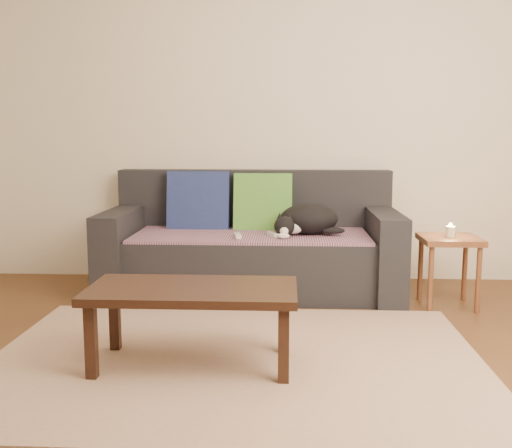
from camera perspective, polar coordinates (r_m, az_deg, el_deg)
name	(u,v)px	position (r m, az deg, el deg)	size (l,w,h in m)	color
ground	(233,373)	(2.97, -2.24, -13.97)	(4.50, 4.50, 0.00)	brown
back_wall	(255,114)	(4.75, -0.10, 10.42)	(4.50, 0.04, 2.60)	beige
sofa	(252,249)	(4.40, -0.40, -2.40)	(2.10, 0.94, 0.87)	#232328
throw_blanket	(251,235)	(4.28, -0.47, -1.04)	(1.66, 0.74, 0.02)	#42294D
cushion_navy	(199,203)	(4.56, -5.49, 2.03)	(0.47, 0.12, 0.47)	#12264F
cushion_green	(263,203)	(4.51, 0.66, 2.00)	(0.44, 0.11, 0.44)	#0E5B39
cat	(307,220)	(4.25, 4.87, 0.40)	(0.50, 0.40, 0.22)	black
wii_remote_a	(238,236)	(4.09, -1.76, -1.14)	(0.15, 0.04, 0.03)	white
wii_remote_b	(273,235)	(4.15, 1.64, -1.01)	(0.15, 0.04, 0.03)	white
side_table	(449,249)	(4.17, 17.94, -2.29)	(0.38, 0.38, 0.47)	brown
candle	(450,231)	(4.15, 18.02, -0.66)	(0.06, 0.06, 0.09)	beige
rug	(235,360)	(3.11, -1.99, -12.82)	(2.50, 1.80, 0.01)	tan
coffee_table	(193,297)	(2.95, -6.06, -6.93)	(1.01, 0.51, 0.41)	black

